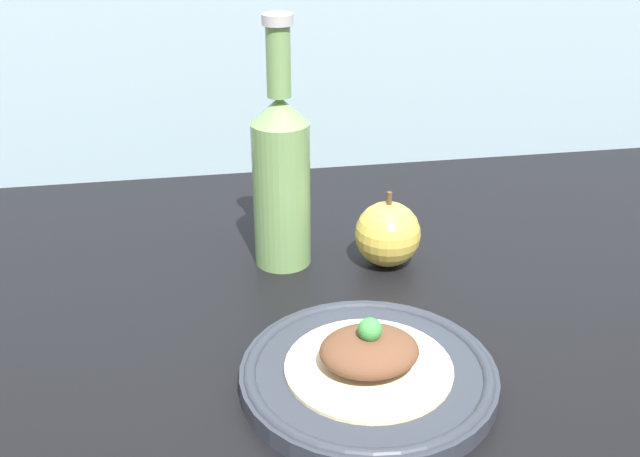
# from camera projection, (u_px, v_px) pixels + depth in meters

# --- Properties ---
(ground_plane) EXTENTS (1.80, 1.10, 0.04)m
(ground_plane) POSITION_uv_depth(u_px,v_px,m) (404.00, 362.00, 0.80)
(ground_plane) COLOR black
(plate) EXTENTS (0.25, 0.25, 0.02)m
(plate) POSITION_uv_depth(u_px,v_px,m) (368.00, 374.00, 0.73)
(plate) COLOR #2D333D
(plate) RESTS_ON ground_plane
(plated_food) EXTENTS (0.16, 0.16, 0.06)m
(plated_food) POSITION_uv_depth(u_px,v_px,m) (369.00, 355.00, 0.72)
(plated_food) COLOR beige
(plated_food) RESTS_ON plate
(cider_bottle) EXTENTS (0.07, 0.07, 0.31)m
(cider_bottle) POSITION_uv_depth(u_px,v_px,m) (281.00, 175.00, 0.91)
(cider_bottle) COLOR #729E5B
(cider_bottle) RESTS_ON ground_plane
(apple) EXTENTS (0.08, 0.08, 0.10)m
(apple) POSITION_uv_depth(u_px,v_px,m) (388.00, 234.00, 0.94)
(apple) COLOR gold
(apple) RESTS_ON ground_plane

